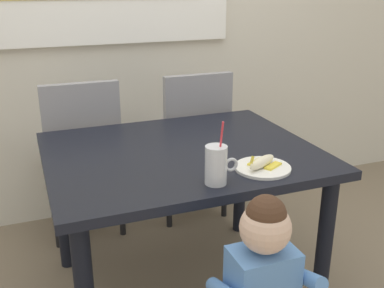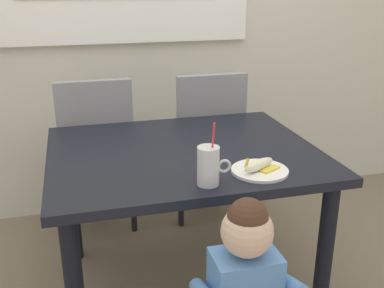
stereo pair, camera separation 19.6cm
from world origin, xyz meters
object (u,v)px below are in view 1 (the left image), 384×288
(dining_chair_right, at_px, (191,137))
(toddler_standing, at_px, (262,280))
(dining_chair_left, at_px, (82,150))
(milk_cup, at_px, (217,167))
(snack_plate, at_px, (263,168))
(peeled_banana, at_px, (262,162))
(dining_table, at_px, (182,171))

(dining_chair_right, relative_size, toddler_standing, 1.15)
(dining_chair_left, xyz_separation_m, toddler_standing, (0.39, -1.43, -0.02))
(dining_chair_left, distance_m, dining_chair_right, 0.68)
(dining_chair_right, bearing_deg, dining_chair_left, -1.04)
(milk_cup, bearing_deg, toddler_standing, -85.57)
(snack_plate, relative_size, peeled_banana, 1.31)
(milk_cup, xyz_separation_m, snack_plate, (0.23, 0.06, -0.06))
(dining_table, height_order, peeled_banana, peeled_banana)
(dining_table, relative_size, peeled_banana, 6.86)
(milk_cup, bearing_deg, snack_plate, 14.19)
(snack_plate, height_order, peeled_banana, peeled_banana)
(dining_table, height_order, dining_chair_right, dining_chair_right)
(dining_chair_left, relative_size, peeled_banana, 5.48)
(snack_plate, bearing_deg, dining_chair_right, 85.33)
(toddler_standing, xyz_separation_m, milk_cup, (-0.03, 0.33, 0.29))
(dining_table, relative_size, milk_cup, 4.78)
(toddler_standing, relative_size, milk_cup, 3.33)
(peeled_banana, bearing_deg, toddler_standing, -117.49)
(dining_table, xyz_separation_m, peeled_banana, (0.23, -0.33, 0.14))
(dining_table, xyz_separation_m, milk_cup, (0.01, -0.38, 0.17))
(peeled_banana, bearing_deg, dining_chair_left, 119.31)
(dining_chair_left, relative_size, milk_cup, 3.82)
(dining_chair_right, bearing_deg, milk_cup, 74.00)
(dining_chair_right, height_order, milk_cup, milk_cup)
(dining_chair_left, xyz_separation_m, snack_plate, (0.59, -1.04, 0.21))
(dining_chair_left, bearing_deg, toddler_standing, 105.24)
(dining_table, height_order, toddler_standing, toddler_standing)
(peeled_banana, bearing_deg, snack_plate, 16.67)
(dining_table, height_order, dining_chair_left, dining_chair_left)
(dining_table, height_order, snack_plate, snack_plate)
(dining_table, distance_m, dining_chair_right, 0.78)
(toddler_standing, bearing_deg, peeled_banana, 62.51)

